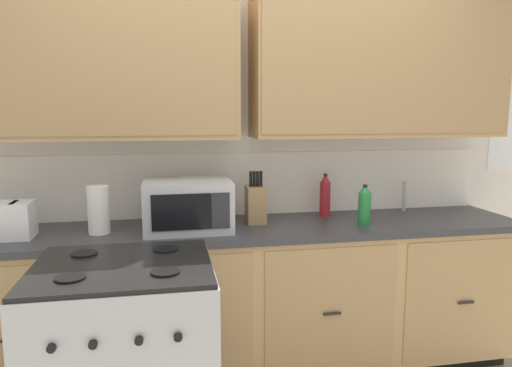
% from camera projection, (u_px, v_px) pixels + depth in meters
% --- Properties ---
extents(wall_unit, '(4.46, 0.40, 2.38)m').
position_uv_depth(wall_unit, '(243.00, 102.00, 2.81)').
color(wall_unit, white).
rests_on(wall_unit, ground_plane).
extents(counter_run, '(3.29, 0.64, 0.93)m').
position_uv_depth(counter_run, '(249.00, 299.00, 2.80)').
color(counter_run, black).
rests_on(counter_run, ground_plane).
extents(stove_range, '(0.76, 0.68, 0.95)m').
position_uv_depth(stove_range, '(127.00, 366.00, 2.06)').
color(stove_range, '#B7B7BC').
rests_on(stove_range, ground_plane).
extents(microwave, '(0.48, 0.37, 0.28)m').
position_uv_depth(microwave, '(188.00, 205.00, 2.61)').
color(microwave, '#B7B7BC').
rests_on(microwave, counter_run).
extents(toaster, '(0.28, 0.18, 0.19)m').
position_uv_depth(toaster, '(4.00, 220.00, 2.43)').
color(toaster, white).
rests_on(toaster, counter_run).
extents(knife_block, '(0.11, 0.14, 0.31)m').
position_uv_depth(knife_block, '(256.00, 204.00, 2.78)').
color(knife_block, '#9C794E').
rests_on(knife_block, counter_run).
extents(sink_faucet, '(0.02, 0.02, 0.20)m').
position_uv_depth(sink_faucet, '(404.00, 196.00, 3.12)').
color(sink_faucet, '#B2B5BA').
rests_on(sink_faucet, counter_run).
extents(paper_towel_roll, '(0.12, 0.12, 0.26)m').
position_uv_depth(paper_towel_roll, '(99.00, 210.00, 2.53)').
color(paper_towel_roll, white).
rests_on(paper_towel_roll, counter_run).
extents(bottle_red, '(0.07, 0.07, 0.27)m').
position_uv_depth(bottle_red, '(325.00, 195.00, 2.97)').
color(bottle_red, maroon).
rests_on(bottle_red, counter_run).
extents(bottle_green, '(0.07, 0.07, 0.24)m').
position_uv_depth(bottle_green, '(365.00, 205.00, 2.73)').
color(bottle_green, '#237A38').
rests_on(bottle_green, counter_run).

